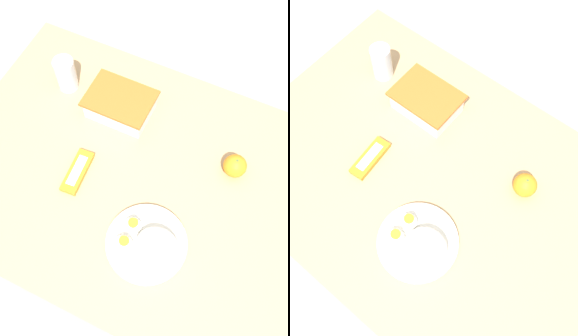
{
  "view_description": "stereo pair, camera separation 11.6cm",
  "coord_description": "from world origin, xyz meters",
  "views": [
    {
      "loc": [
        0.16,
        -0.43,
        1.78
      ],
      "look_at": [
        -0.06,
        0.02,
        0.73
      ],
      "focal_mm": 42.0,
      "sensor_mm": 36.0,
      "label": 1
    },
    {
      "loc": [
        0.26,
        -0.37,
        1.78
      ],
      "look_at": [
        -0.06,
        0.02,
        0.73
      ],
      "focal_mm": 42.0,
      "sensor_mm": 36.0,
      "label": 2
    }
  ],
  "objects": [
    {
      "name": "ground_plane",
      "position": [
        0.0,
        0.0,
        0.0
      ],
      "size": [
        10.0,
        10.0,
        0.0
      ],
      "primitive_type": "plane",
      "color": "#B2A899"
    },
    {
      "name": "table",
      "position": [
        0.0,
        0.0,
        0.64
      ],
      "size": [
        1.3,
        0.84,
        0.7
      ],
      "color": "tan",
      "rests_on": "ground_plane"
    },
    {
      "name": "food_container",
      "position": [
        -0.22,
        0.19,
        0.74
      ],
      "size": [
        0.21,
        0.15,
        0.08
      ],
      "color": "white",
      "rests_on": "table"
    },
    {
      "name": "orange_fruit",
      "position": [
        0.18,
        0.14,
        0.74
      ],
      "size": [
        0.07,
        0.07,
        0.07
      ],
      "color": "orange",
      "rests_on": "table"
    },
    {
      "name": "rice_plate",
      "position": [
        0.05,
        -0.17,
        0.73
      ],
      "size": [
        0.23,
        0.23,
        0.07
      ],
      "color": "silver",
      "rests_on": "table"
    },
    {
      "name": "candy_bar",
      "position": [
        -0.24,
        -0.06,
        0.71
      ],
      "size": [
        0.06,
        0.15,
        0.02
      ],
      "color": "orange",
      "rests_on": "table"
    },
    {
      "name": "drinking_glass",
      "position": [
        -0.43,
        0.21,
        0.76
      ],
      "size": [
        0.07,
        0.07,
        0.12
      ],
      "color": "silver",
      "rests_on": "table"
    }
  ]
}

